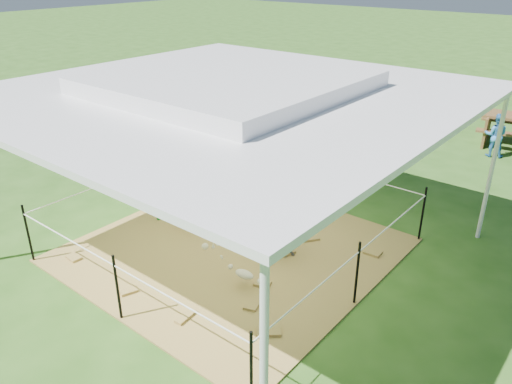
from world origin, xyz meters
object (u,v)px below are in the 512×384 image
Objects in this scene: green_bottle at (158,214)px; pony at (274,233)px; woman at (199,181)px; distant_person at (496,135)px; straw_bale at (197,211)px; foal at (244,273)px.

green_bottle is 2.41m from pony.
woman is 0.87× the size of distant_person.
distant_person is at bearing 172.64° from woman.
green_bottle is at bearing 86.40° from pony.
straw_bale is 3.60× the size of green_bottle.
distant_person is (3.20, 6.95, 0.33)m from straw_bale.
straw_bale is 2.27m from foal.
pony is at bearing 104.54° from woman.
distant_person is at bearing -24.04° from pony.
foal is (2.02, -1.04, 0.07)m from straw_bale.
green_bottle is 0.22× the size of pony.
straw_bale is 0.81× the size of pony.
distant_person is (1.18, 7.99, 0.26)m from foal.
foal is at bearing 78.29° from woman.
woman is at bearing 147.39° from foal.
woman is 1.07× the size of foal.
woman reaches higher than straw_bale.
distant_person is (3.75, 7.40, 0.40)m from green_bottle.
pony is 1.01m from foal.
foal is 8.08m from distant_person.
woman reaches higher than green_bottle.
straw_bale is at bearing -73.30° from woman.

